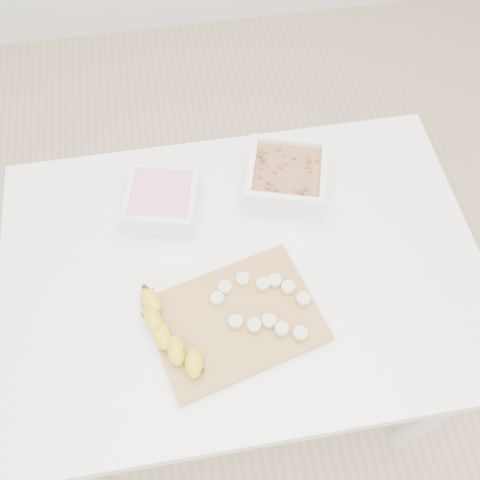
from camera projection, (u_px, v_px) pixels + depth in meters
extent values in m
plane|color=#C6AD89|center=(241.00, 372.00, 1.76)|extent=(3.50, 3.50, 0.00)
cube|color=white|center=(242.00, 271.00, 1.13)|extent=(1.00, 0.70, 0.04)
cylinder|color=white|center=(80.00, 477.00, 1.27)|extent=(0.05, 0.05, 0.71)
cylinder|color=white|center=(433.00, 415.00, 1.34)|extent=(0.05, 0.05, 0.71)
cylinder|color=white|center=(77.00, 264.00, 1.56)|extent=(0.05, 0.05, 0.71)
cylinder|color=white|center=(368.00, 222.00, 1.63)|extent=(0.05, 0.05, 0.71)
cube|color=white|center=(162.00, 201.00, 1.15)|extent=(0.18, 0.18, 0.07)
cube|color=pink|center=(162.00, 200.00, 1.15)|extent=(0.15, 0.15, 0.04)
cube|color=white|center=(286.00, 178.00, 1.18)|extent=(0.21, 0.21, 0.08)
cube|color=brown|center=(286.00, 177.00, 1.17)|extent=(0.18, 0.18, 0.05)
cube|color=#AE8A42|center=(235.00, 320.00, 1.04)|extent=(0.36, 0.30, 0.01)
cylinder|color=beige|center=(217.00, 298.00, 1.05)|extent=(0.03, 0.03, 0.01)
cylinder|color=beige|center=(225.00, 287.00, 1.06)|extent=(0.03, 0.03, 0.01)
cylinder|color=beige|center=(243.00, 279.00, 1.07)|extent=(0.03, 0.03, 0.01)
cylinder|color=beige|center=(263.00, 284.00, 1.06)|extent=(0.03, 0.03, 0.01)
cylinder|color=beige|center=(275.00, 280.00, 1.07)|extent=(0.03, 0.03, 0.01)
cylinder|color=beige|center=(288.00, 287.00, 1.06)|extent=(0.03, 0.03, 0.01)
cylinder|color=beige|center=(303.00, 299.00, 1.05)|extent=(0.03, 0.03, 0.01)
cylinder|color=beige|center=(236.00, 322.00, 1.02)|extent=(0.03, 0.03, 0.01)
cylinder|color=beige|center=(254.00, 325.00, 1.02)|extent=(0.03, 0.03, 0.01)
cylinder|color=beige|center=(269.00, 321.00, 1.02)|extent=(0.03, 0.03, 0.01)
cylinder|color=beige|center=(282.00, 329.00, 1.01)|extent=(0.03, 0.03, 0.01)
cylinder|color=beige|center=(300.00, 333.00, 1.01)|extent=(0.03, 0.03, 0.01)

